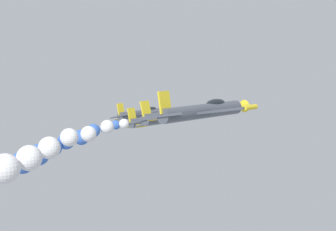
{
  "coord_description": "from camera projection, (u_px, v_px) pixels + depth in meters",
  "views": [
    {
      "loc": [
        40.14,
        -45.28,
        124.14
      ],
      "look_at": [
        0.0,
        0.0,
        117.29
      ],
      "focal_mm": 59.18,
      "sensor_mm": 36.0,
      "label": 1
    }
  ],
  "objects": [
    {
      "name": "smoke_trail_right_inner",
      "position": [
        42.0,
        152.0,
        41.97
      ],
      "size": [
        2.64,
        14.28,
        3.55
      ],
      "color": "white"
    },
    {
      "name": "smoke_trail_left_inner",
      "position": [
        53.0,
        148.0,
        55.92
      ],
      "size": [
        2.89,
        13.24,
        4.28
      ],
      "color": "blue"
    },
    {
      "name": "airplane_right_inner",
      "position": [
        178.0,
        115.0,
        54.61
      ],
      "size": [
        9.32,
        10.35,
        3.25
      ],
      "rotation": [
        0.0,
        -0.27,
        0.0
      ],
      "color": "#474C56"
    },
    {
      "name": "airplane_left_inner",
      "position": [
        158.0,
        120.0,
        66.51
      ],
      "size": [
        9.4,
        10.35,
        3.07
      ],
      "rotation": [
        0.0,
        -0.22,
        0.0
      ],
      "color": "#474C56"
    },
    {
      "name": "airplane_lead",
      "position": [
        144.0,
        113.0,
        78.84
      ],
      "size": [
        9.39,
        10.35,
        3.09
      ],
      "rotation": [
        0.0,
        -0.23,
        0.0
      ],
      "color": "#474C56"
    },
    {
      "name": "airplane_left_outer",
      "position": [
        204.0,
        111.0,
        42.08
      ],
      "size": [
        9.49,
        10.35,
        2.8
      ],
      "rotation": [
        0.0,
        -0.16,
        0.0
      ],
      "color": "#474C56"
    }
  ]
}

